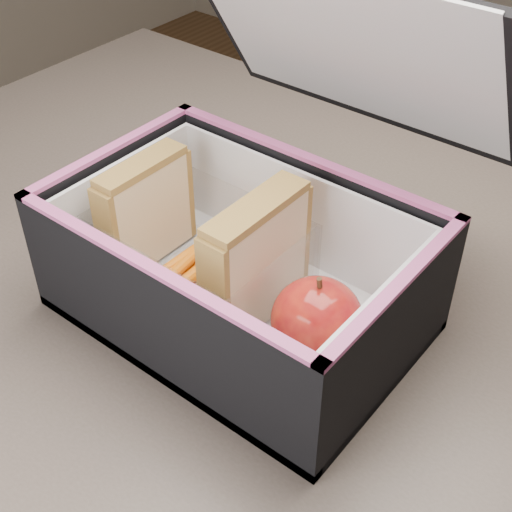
{
  "coord_description": "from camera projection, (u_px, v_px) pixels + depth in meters",
  "views": [
    {
      "loc": [
        0.23,
        -0.35,
        1.18
      ],
      "look_at": [
        -0.05,
        0.0,
        0.81
      ],
      "focal_mm": 50.0,
      "sensor_mm": 36.0,
      "label": 1
    }
  ],
  "objects": [
    {
      "name": "red_apple",
      "position": [
        317.0,
        320.0,
        0.54
      ],
      "size": [
        0.08,
        0.08,
        0.07
      ],
      "rotation": [
        0.0,
        0.0,
        0.1
      ],
      "color": "maroon",
      "rests_on": "paper_napkin"
    },
    {
      "name": "kitchen_table",
      "position": [
        302.0,
        412.0,
        0.65
      ],
      "size": [
        1.2,
        0.8,
        0.75
      ],
      "color": "brown",
      "rests_on": "ground"
    },
    {
      "name": "plastic_tub",
      "position": [
        199.0,
        254.0,
        0.61
      ],
      "size": [
        0.17,
        0.12,
        0.07
      ],
      "primitive_type": null,
      "color": "white",
      "rests_on": "lunch_bag"
    },
    {
      "name": "sandwich_left",
      "position": [
        146.0,
        211.0,
        0.63
      ],
      "size": [
        0.02,
        0.09,
        0.1
      ],
      "color": "#E2C087",
      "rests_on": "plastic_tub"
    },
    {
      "name": "paper_napkin",
      "position": [
        321.0,
        350.0,
        0.56
      ],
      "size": [
        0.09,
        0.09,
        0.01
      ],
      "primitive_type": "cube",
      "rotation": [
        0.0,
        0.0,
        -0.13
      ],
      "color": "white",
      "rests_on": "lunch_bag"
    },
    {
      "name": "lunch_bag",
      "position": [
        243.0,
        255.0,
        0.58
      ],
      "size": [
        0.29,
        0.3,
        0.27
      ],
      "color": "black",
      "rests_on": "kitchen_table"
    },
    {
      "name": "carrot_sticks",
      "position": [
        209.0,
        259.0,
        0.62
      ],
      "size": [
        0.04,
        0.14,
        0.03
      ],
      "color": "#CE6A15",
      "rests_on": "plastic_tub"
    },
    {
      "name": "sandwich_right",
      "position": [
        256.0,
        262.0,
        0.56
      ],
      "size": [
        0.03,
        0.1,
        0.11
      ],
      "color": "#E2C087",
      "rests_on": "plastic_tub"
    }
  ]
}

